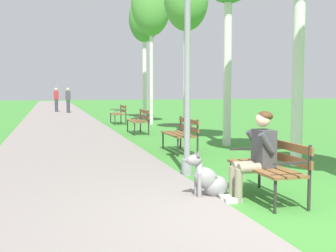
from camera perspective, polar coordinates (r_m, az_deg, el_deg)
The scene contains 14 objects.
ground_plane at distance 5.51m, azimuth 13.95°, elevation -11.74°, with size 120.00×120.00×0.00m, color #3D8433.
paved_path at distance 28.66m, azimuth -14.07°, elevation 1.56°, with size 3.57×60.00×0.04m, color gray.
park_bench_near at distance 6.41m, azimuth 13.11°, elevation -4.72°, with size 0.55×1.50×0.85m.
park_bench_mid at distance 10.88m, azimuth 1.77°, elevation -0.72°, with size 0.55×1.50×0.85m.
park_bench_far at distance 15.49m, azimuth -3.74°, elevation 0.91°, with size 0.55×1.50×0.85m.
park_bench_furthest at distance 19.95m, azimuth -6.32°, elevation 1.75°, with size 0.55×1.50×0.85m.
person_seated_on_near_bench at distance 6.30m, azimuth 11.39°, elevation -3.29°, with size 0.74×0.49×1.25m.
dog_grey at distance 6.36m, azimuth 5.37°, elevation -7.00°, with size 0.83×0.30×0.71m.
lamp_post_near at distance 7.91m, azimuth 2.52°, elevation 7.88°, with size 0.24×0.24×3.83m.
birch_tree_fourth at distance 16.12m, azimuth 2.36°, elevation 15.71°, with size 1.55×1.62×5.77m.
birch_tree_fifth at distance 19.81m, azimuth -2.20°, elevation 15.48°, with size 1.74×1.53×6.68m.
birch_tree_sixth at distance 23.03m, azimuth -3.09°, elevation 13.46°, with size 1.57×1.63×6.29m.
pedestrian_distant at distance 29.20m, azimuth -12.79°, elevation 3.26°, with size 0.32×0.22×1.65m.
pedestrian_further_distant at distance 30.75m, azimuth -14.25°, elevation 3.30°, with size 0.32×0.22×1.65m.
Camera 1 is at (-2.59, -4.62, 1.55)m, focal length 47.14 mm.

